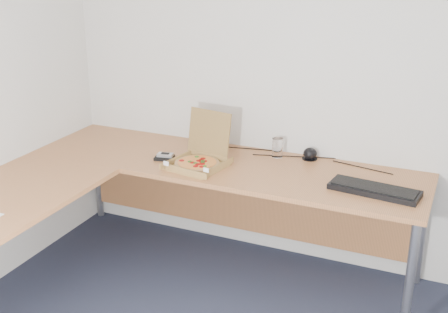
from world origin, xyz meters
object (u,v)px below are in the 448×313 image
at_px(pizza_box, 198,161).
at_px(drinking_glass, 277,148).
at_px(wallet, 164,158).
at_px(keyboard, 374,190).
at_px(desk, 145,183).

height_order(pizza_box, drinking_glass, pizza_box).
height_order(pizza_box, wallet, pizza_box).
bearing_deg(drinking_glass, keyboard, -25.79).
bearing_deg(pizza_box, wallet, -175.04).
distance_m(drinking_glass, wallet, 0.73).
bearing_deg(pizza_box, keyboard, 11.92).
distance_m(pizza_box, drinking_glass, 0.53).
bearing_deg(drinking_glass, desk, -131.63).
xyz_separation_m(desk, wallet, (-0.05, 0.33, 0.04)).
distance_m(desk, keyboard, 1.31).
xyz_separation_m(desk, keyboard, (1.27, 0.34, 0.04)).
bearing_deg(desk, pizza_box, 56.92).
xyz_separation_m(drinking_glass, wallet, (-0.64, -0.33, -0.05)).
bearing_deg(wallet, drinking_glass, 15.50).
height_order(keyboard, wallet, keyboard).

